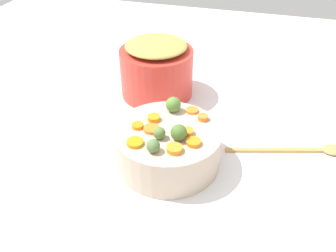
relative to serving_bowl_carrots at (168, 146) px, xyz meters
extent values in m
cube|color=white|center=(0.00, 0.02, -0.06)|extent=(2.40, 2.40, 0.02)
cylinder|color=#C4AC95|center=(0.00, 0.00, 0.00)|extent=(0.26, 0.26, 0.10)
cylinder|color=red|center=(-0.31, -0.13, 0.03)|extent=(0.23, 0.23, 0.15)
ellipsoid|color=#AB9D4B|center=(-0.31, -0.13, 0.12)|extent=(0.19, 0.19, 0.03)
cylinder|color=orange|center=(0.07, -0.06, 0.05)|extent=(0.05, 0.05, 0.01)
cylinder|color=orange|center=(0.01, -0.04, 0.05)|extent=(0.05, 0.05, 0.01)
cylinder|color=orange|center=(0.01, -0.07, 0.05)|extent=(0.04, 0.04, 0.01)
cylinder|color=orange|center=(-0.06, 0.07, 0.05)|extent=(0.04, 0.04, 0.01)
cylinder|color=orange|center=(0.04, 0.07, 0.05)|extent=(0.05, 0.05, 0.01)
cylinder|color=orange|center=(0.07, 0.03, 0.05)|extent=(0.05, 0.05, 0.01)
cylinder|color=orange|center=(-0.09, 0.04, 0.05)|extent=(0.04, 0.04, 0.01)
cylinder|color=orange|center=(-0.03, -0.04, 0.05)|extent=(0.04, 0.04, 0.01)
cylinder|color=orange|center=(0.00, 0.05, 0.05)|extent=(0.03, 0.03, 0.01)
sphere|color=#5C7738|center=(0.04, -0.01, 0.06)|extent=(0.03, 0.03, 0.03)
sphere|color=#568438|center=(-0.08, -0.01, 0.07)|extent=(0.04, 0.04, 0.04)
sphere|color=#51753E|center=(0.09, -0.01, 0.06)|extent=(0.03, 0.03, 0.03)
sphere|color=#4C6E2D|center=(0.03, 0.03, 0.07)|extent=(0.04, 0.04, 0.04)
cube|color=tan|center=(-0.11, 0.26, -0.05)|extent=(0.08, 0.26, 0.01)
ellipsoid|color=tan|center=(-0.15, 0.40, -0.04)|extent=(0.06, 0.07, 0.01)
camera|label=1|loc=(0.65, 0.18, 0.55)|focal=38.33mm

